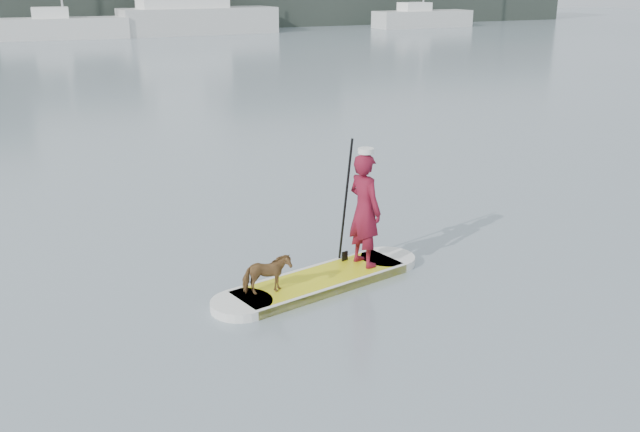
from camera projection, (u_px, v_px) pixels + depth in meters
name	position (u px, v px, depth m)	size (l,w,h in m)	color
ground	(479.00, 337.00, 8.36)	(140.00, 140.00, 0.00)	slate
paddleboard	(320.00, 281.00, 9.76)	(3.23, 1.38, 0.12)	#D0CD13
paddler	(365.00, 210.00, 9.93)	(0.59, 0.39, 1.62)	maroon
white_cap	(366.00, 151.00, 9.65)	(0.22, 0.22, 0.07)	silver
dog	(267.00, 274.00, 9.16)	(0.28, 0.62, 0.52)	brown
paddle	(345.00, 216.00, 10.08)	(0.10, 0.30, 2.00)	black
sailboat_d	(63.00, 26.00, 47.46)	(8.33, 3.04, 12.06)	silver
sailboat_f	(422.00, 17.00, 58.04)	(8.32, 2.68, 12.36)	silver
motor_yacht_a	(191.00, 7.00, 51.03)	(11.31, 3.99, 6.69)	silver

